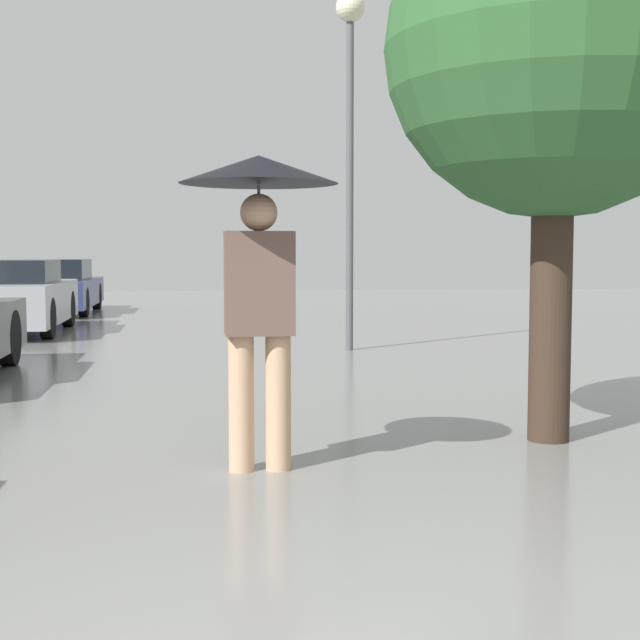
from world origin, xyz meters
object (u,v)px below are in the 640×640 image
object	(u,v)px
pedestrian	(259,234)
tree	(556,50)
parked_car_third	(10,298)
street_lamp	(350,86)
parked_car_farthest	(55,288)

from	to	relation	value
pedestrian	tree	bearing A→B (deg)	15.23
parked_car_third	street_lamp	xyz separation A→B (m)	(5.22, -3.48, 3.03)
pedestrian	street_lamp	size ratio (longest dim) A/B	0.40
parked_car_third	street_lamp	distance (m)	6.97
parked_car_third	tree	distance (m)	11.32
street_lamp	parked_car_third	bearing A→B (deg)	146.36
tree	street_lamp	size ratio (longest dim) A/B	0.82
street_lamp	parked_car_farthest	bearing A→B (deg)	121.42
pedestrian	street_lamp	world-z (taller)	street_lamp
pedestrian	parked_car_farthest	size ratio (longest dim) A/B	0.44
pedestrian	tree	xyz separation A→B (m)	(2.14, 0.58, 1.31)
parked_car_third	parked_car_farthest	distance (m)	5.07
pedestrian	tree	distance (m)	2.57
parked_car_third	parked_car_farthest	size ratio (longest dim) A/B	0.89
parked_car_third	pedestrian	bearing A→B (deg)	-71.35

